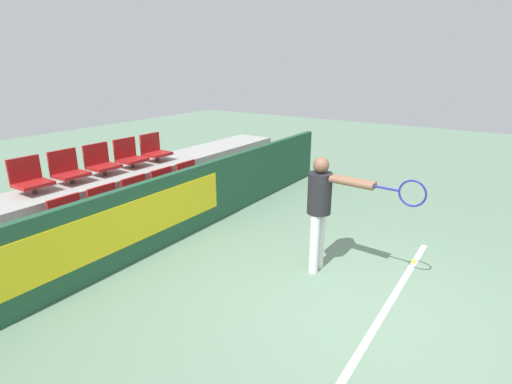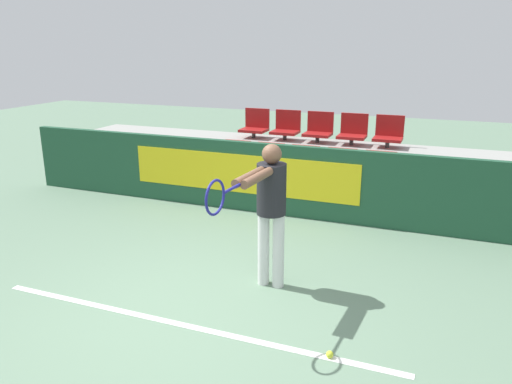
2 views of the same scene
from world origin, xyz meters
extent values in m
plane|color=slate|center=(0.00, 0.00, 0.00)|extent=(30.00, 30.00, 0.00)
cube|color=white|center=(0.00, -0.26, 0.00)|extent=(4.35, 0.08, 0.01)
cube|color=#1E4C33|center=(0.00, 3.21, 0.57)|extent=(9.86, 0.12, 1.14)
cube|color=yellow|center=(-0.83, 3.14, 0.63)|extent=(3.85, 0.02, 0.63)
cube|color=#9E9E99|center=(0.00, 3.76, 0.23)|extent=(9.46, 0.95, 0.45)
cube|color=#9E9E99|center=(0.00, 4.71, 0.45)|extent=(9.46, 0.95, 0.90)
cylinder|color=#333333|center=(-1.25, 3.81, 0.51)|extent=(0.07, 0.07, 0.12)
cube|color=#A31919|center=(-1.25, 3.81, 0.60)|extent=(0.49, 0.42, 0.05)
cube|color=#A31919|center=(-1.25, 4.00, 0.81)|extent=(0.49, 0.04, 0.37)
cylinder|color=#333333|center=(-0.62, 3.81, 0.51)|extent=(0.07, 0.07, 0.12)
cube|color=#A31919|center=(-0.62, 3.81, 0.60)|extent=(0.49, 0.42, 0.05)
cube|color=#A31919|center=(-0.62, 4.00, 0.81)|extent=(0.49, 0.04, 0.37)
cylinder|color=#333333|center=(0.00, 3.81, 0.51)|extent=(0.07, 0.07, 0.12)
cube|color=#A31919|center=(0.00, 3.81, 0.60)|extent=(0.49, 0.42, 0.05)
cube|color=#A31919|center=(0.00, 4.00, 0.81)|extent=(0.49, 0.04, 0.37)
cylinder|color=#333333|center=(0.62, 3.81, 0.51)|extent=(0.07, 0.07, 0.12)
cube|color=#A31919|center=(0.62, 3.81, 0.60)|extent=(0.49, 0.42, 0.05)
cube|color=#A31919|center=(0.62, 4.00, 0.81)|extent=(0.49, 0.04, 0.37)
cylinder|color=#333333|center=(1.25, 3.81, 0.51)|extent=(0.07, 0.07, 0.12)
cube|color=#A31919|center=(1.25, 3.81, 0.60)|extent=(0.49, 0.42, 0.05)
cube|color=#A31919|center=(1.25, 4.00, 0.81)|extent=(0.49, 0.04, 0.37)
cylinder|color=#333333|center=(-1.25, 4.76, 0.96)|extent=(0.07, 0.07, 0.12)
cube|color=#A31919|center=(-1.25, 4.76, 1.05)|extent=(0.49, 0.42, 0.05)
cube|color=#A31919|center=(-1.25, 4.95, 1.26)|extent=(0.49, 0.04, 0.37)
cylinder|color=#333333|center=(-0.62, 4.76, 0.96)|extent=(0.07, 0.07, 0.12)
cube|color=#A31919|center=(-0.62, 4.76, 1.05)|extent=(0.49, 0.42, 0.05)
cube|color=#A31919|center=(-0.62, 4.95, 1.26)|extent=(0.49, 0.04, 0.37)
cylinder|color=#333333|center=(0.00, 4.76, 0.96)|extent=(0.07, 0.07, 0.12)
cube|color=#A31919|center=(0.00, 4.76, 1.05)|extent=(0.49, 0.42, 0.05)
cube|color=#A31919|center=(0.00, 4.95, 1.26)|extent=(0.49, 0.04, 0.37)
cylinder|color=#333333|center=(0.62, 4.76, 0.96)|extent=(0.07, 0.07, 0.12)
cube|color=#A31919|center=(0.62, 4.76, 1.05)|extent=(0.49, 0.42, 0.05)
cube|color=#A31919|center=(0.62, 4.95, 1.26)|extent=(0.49, 0.04, 0.37)
cylinder|color=#333333|center=(1.25, 4.76, 0.96)|extent=(0.07, 0.07, 0.12)
cube|color=#A31919|center=(1.25, 4.76, 1.05)|extent=(0.49, 0.42, 0.05)
cube|color=#A31919|center=(1.25, 4.95, 1.26)|extent=(0.49, 0.04, 0.37)
cylinder|color=silver|center=(0.42, 0.86, 0.43)|extent=(0.13, 0.13, 0.86)
cylinder|color=silver|center=(0.59, 0.86, 0.43)|extent=(0.13, 0.13, 0.86)
cylinder|color=black|center=(0.51, 0.86, 1.14)|extent=(0.32, 0.32, 0.56)
sphere|color=brown|center=(0.51, 0.86, 1.53)|extent=(0.21, 0.21, 0.21)
cylinder|color=brown|center=(0.43, 0.41, 1.38)|extent=(0.13, 0.58, 0.09)
cylinder|color=brown|center=(0.52, 0.41, 1.38)|extent=(0.13, 0.58, 0.09)
cylinder|color=navy|center=(0.44, -0.03, 1.38)|extent=(0.05, 0.30, 0.03)
torus|color=navy|center=(0.41, -0.33, 1.38)|extent=(0.05, 0.32, 0.32)
sphere|color=#CCDB33|center=(1.46, -0.25, 0.03)|extent=(0.07, 0.07, 0.07)
camera|label=1|loc=(-4.16, -1.24, 2.81)|focal=28.00mm
camera|label=2|loc=(2.23, -4.01, 2.66)|focal=35.00mm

